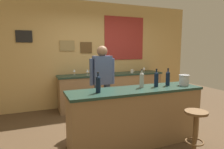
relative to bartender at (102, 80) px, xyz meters
The scene contains 16 objects.
ground_plane 1.10m from the bartender, 63.22° to the right, with size 10.00×10.00×0.00m, color #4C3823.
back_wall 1.61m from the bartender, 79.51° to the left, with size 6.00×0.09×2.80m.
bar_counter 1.06m from the bartender, 74.13° to the right, with size 2.23×0.60×0.92m.
side_counter 1.40m from the bartender, 59.79° to the left, with size 2.85×0.56×0.90m.
bartender is the anchor object (origin of this frame).
bar_stool 1.87m from the bartender, 61.50° to the right, with size 0.32×0.32×0.68m.
wine_bottle_a 1.03m from the bartender, 112.52° to the right, with size 0.07×0.07×0.31m.
wine_bottle_b 0.95m from the bartender, 65.37° to the right, with size 0.07×0.07×0.31m.
wine_bottle_c 1.11m from the bartender, 52.97° to the right, with size 0.07×0.07×0.31m.
wine_bottle_d 1.27m from the bartender, 43.67° to the right, with size 0.07×0.07×0.31m.
ice_bucket 1.53m from the bartender, 38.84° to the right, with size 0.19×0.19×0.19m.
wine_glass_a 1.27m from the bartender, 104.93° to the left, with size 0.07×0.07×0.16m.
wine_glass_b 1.07m from the bartender, 91.32° to the left, with size 0.07×0.07×0.16m.
wine_glass_c 1.15m from the bartender, 86.85° to the left, with size 0.07×0.07×0.16m.
wine_glass_d 1.93m from the bartender, 33.31° to the left, with size 0.07×0.07×0.16m.
coffee_mug 1.64m from the bartender, 40.96° to the left, with size 0.12×0.08×0.09m.
Camera 1 is at (-1.50, -3.07, 1.57)m, focal length 30.85 mm.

